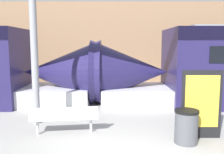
# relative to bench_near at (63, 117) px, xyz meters

# --- Properties ---
(station_wall) EXTENTS (56.00, 0.20, 5.00)m
(station_wall) POSITION_rel_bench_near_xyz_m (1.81, 8.72, 2.00)
(station_wall) COLOR #937051
(station_wall) RESTS_ON ground_plane
(bench_near) EXTENTS (1.86, 0.68, 0.79)m
(bench_near) POSITION_rel_bench_near_xyz_m (0.00, 0.00, 0.00)
(bench_near) COLOR silver
(bench_near) RESTS_ON ground_plane
(trash_bin) EXTENTS (0.59, 0.59, 0.85)m
(trash_bin) POSITION_rel_bench_near_xyz_m (3.14, -0.61, -0.07)
(trash_bin) COLOR #4C4F54
(trash_bin) RESTS_ON ground_plane
(poster_board) EXTENTS (1.04, 0.07, 1.79)m
(poster_board) POSITION_rel_bench_near_xyz_m (3.63, -0.25, 0.41)
(poster_board) COLOR black
(poster_board) RESTS_ON ground_plane
(support_column_near) EXTENTS (0.22, 0.22, 3.96)m
(support_column_near) POSITION_rel_bench_near_xyz_m (-1.05, 0.98, 1.48)
(support_column_near) COLOR gray
(support_column_near) RESTS_ON ground_plane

